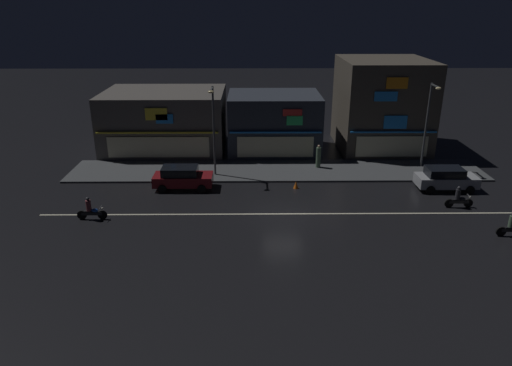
{
  "coord_description": "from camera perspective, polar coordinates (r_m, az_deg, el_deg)",
  "views": [
    {
      "loc": [
        -2.05,
        -27.57,
        12.96
      ],
      "look_at": [
        -1.73,
        3.37,
        0.86
      ],
      "focal_mm": 32.81,
      "sensor_mm": 36.0,
      "label": 1
    }
  ],
  "objects": [
    {
      "name": "streetlamp_west",
      "position": [
        35.71,
        -5.21,
        7.15
      ],
      "size": [
        0.44,
        1.64,
        6.94
      ],
      "color": "#47494C",
      "rests_on": "sidewalk_far"
    },
    {
      "name": "lane_divider_stripe",
      "position": [
        30.53,
        3.32,
        -3.78
      ],
      "size": [
        31.59,
        0.16,
        0.01
      ],
      "primitive_type": "cube",
      "color": "beige",
      "rests_on": "ground"
    },
    {
      "name": "motorcycle_opposite_lane",
      "position": [
        34.0,
        23.47,
        -1.76
      ],
      "size": [
        1.9,
        0.6,
        1.52
      ],
      "rotation": [
        0.0,
        0.0,
        -0.09
      ],
      "color": "black",
      "rests_on": "ground"
    },
    {
      "name": "traffic_cone",
      "position": [
        34.62,
        4.89,
        -0.21
      ],
      "size": [
        0.36,
        0.36,
        0.55
      ],
      "primitive_type": "cone",
      "color": "orange",
      "rests_on": "ground"
    },
    {
      "name": "motorcycle_lead",
      "position": [
        31.3,
        -19.51,
        -3.14
      ],
      "size": [
        1.9,
        0.6,
        1.52
      ],
      "rotation": [
        0.0,
        0.0,
        3.09
      ],
      "color": "black",
      "rests_on": "ground"
    },
    {
      "name": "pedestrian_on_sidewalk",
      "position": [
        38.64,
        7.62,
        3.17
      ],
      "size": [
        0.39,
        0.39,
        1.9
      ],
      "rotation": [
        0.0,
        0.0,
        5.24
      ],
      "color": "#4C664C",
      "rests_on": "sidewalk_far"
    },
    {
      "name": "ground_plane",
      "position": [
        30.53,
        3.32,
        -3.79
      ],
      "size": [
        140.0,
        140.0,
        0.0
      ],
      "primitive_type": "plane",
      "color": "black"
    },
    {
      "name": "parked_car_near_kerb",
      "position": [
        36.78,
        22.14,
        0.54
      ],
      "size": [
        4.3,
        1.98,
        1.67
      ],
      "color": "#9EA0A5",
      "rests_on": "ground"
    },
    {
      "name": "storefront_center_block",
      "position": [
        42.78,
        2.19,
        7.34
      ],
      "size": [
        8.15,
        6.54,
        5.21
      ],
      "color": "#2D333D",
      "rests_on": "ground"
    },
    {
      "name": "motorcycle_following",
      "position": [
        31.3,
        28.77,
        -4.65
      ],
      "size": [
        1.9,
        0.6,
        1.52
      ],
      "rotation": [
        0.0,
        0.0,
        3.23
      ],
      "color": "black",
      "rests_on": "ground"
    },
    {
      "name": "streetlamp_mid",
      "position": [
        39.9,
        20.25,
        7.36
      ],
      "size": [
        0.44,
        1.64,
        6.84
      ],
      "color": "#47494C",
      "rests_on": "sidewalk_far"
    },
    {
      "name": "sidewalk_far",
      "position": [
        38.05,
        2.53,
        1.54
      ],
      "size": [
        33.25,
        5.07,
        0.14
      ],
      "primitive_type": "cube",
      "color": "#424447",
      "rests_on": "ground"
    },
    {
      "name": "storefront_left_block",
      "position": [
        44.27,
        -10.98,
        7.53
      ],
      "size": [
        10.83,
        8.26,
        5.33
      ],
      "color": "#56514C",
      "rests_on": "ground"
    },
    {
      "name": "parked_car_trailing",
      "position": [
        34.69,
        -8.97,
        0.69
      ],
      "size": [
        4.3,
        1.98,
        1.67
      ],
      "rotation": [
        0.0,
        0.0,
        3.14
      ],
      "color": "maroon",
      "rests_on": "ground"
    },
    {
      "name": "storefront_right_block",
      "position": [
        45.08,
        15.09,
        9.24
      ],
      "size": [
        7.69,
        8.67,
        8.1
      ],
      "color": "#4C443A",
      "rests_on": "ground"
    }
  ]
}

